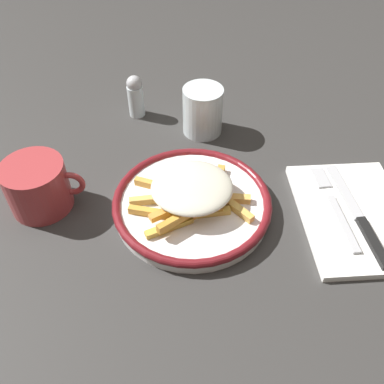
% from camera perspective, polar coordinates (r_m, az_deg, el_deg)
% --- Properties ---
extents(ground_plane, '(2.60, 2.60, 0.00)m').
position_cam_1_polar(ground_plane, '(0.66, 0.00, -2.39)').
color(ground_plane, '#343332').
extents(plate, '(0.25, 0.25, 0.03)m').
position_cam_1_polar(plate, '(0.65, 0.00, -1.58)').
color(plate, white).
rests_on(plate, ground_plane).
extents(fries_heap, '(0.19, 0.16, 0.04)m').
position_cam_1_polar(fries_heap, '(0.63, -0.11, 0.32)').
color(fries_heap, gold).
rests_on(fries_heap, plate).
extents(napkin, '(0.17, 0.23, 0.01)m').
position_cam_1_polar(napkin, '(0.69, 21.32, -2.98)').
color(napkin, white).
rests_on(napkin, ground_plane).
extents(fork, '(0.03, 0.18, 0.00)m').
position_cam_1_polar(fork, '(0.68, 18.94, -1.88)').
color(fork, silver).
rests_on(fork, napkin).
extents(knife, '(0.04, 0.21, 0.01)m').
position_cam_1_polar(knife, '(0.67, 22.12, -3.67)').
color(knife, black).
rests_on(knife, napkin).
extents(water_glass, '(0.07, 0.07, 0.09)m').
position_cam_1_polar(water_glass, '(0.78, 1.47, 11.06)').
color(water_glass, silver).
rests_on(water_glass, ground_plane).
extents(coffee_mug, '(0.12, 0.10, 0.08)m').
position_cam_1_polar(coffee_mug, '(0.68, -20.33, 0.74)').
color(coffee_mug, '#AD393C').
rests_on(coffee_mug, ground_plane).
extents(salt_shaker, '(0.03, 0.03, 0.08)m').
position_cam_1_polar(salt_shaker, '(0.84, -7.74, 12.92)').
color(salt_shaker, silver).
rests_on(salt_shaker, ground_plane).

